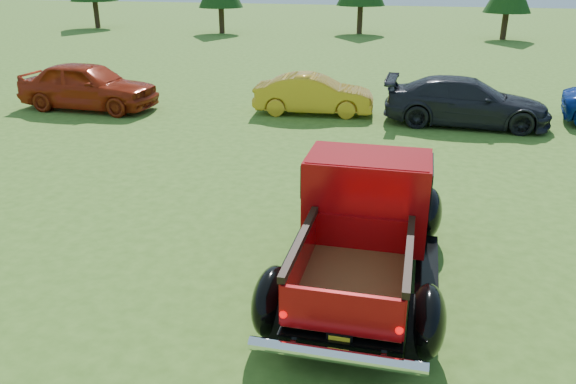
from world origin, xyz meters
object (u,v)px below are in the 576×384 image
(show_car_yellow, at_px, (314,94))
(show_car_grey, at_px, (466,102))
(show_car_red, at_px, (88,85))
(pickup_truck, at_px, (366,217))

(show_car_yellow, relative_size, show_car_grey, 0.79)
(show_car_red, bearing_deg, pickup_truck, -128.33)
(show_car_red, height_order, show_car_grey, show_car_red)
(pickup_truck, xyz_separation_m, show_car_yellow, (-2.68, 9.16, -0.26))
(pickup_truck, distance_m, show_car_red, 12.57)
(show_car_yellow, bearing_deg, pickup_truck, -169.86)
(show_car_grey, bearing_deg, pickup_truck, 169.42)
(pickup_truck, xyz_separation_m, show_car_red, (-9.68, 8.01, -0.11))
(show_car_yellow, bearing_deg, show_car_grey, -98.83)
(pickup_truck, height_order, show_car_grey, pickup_truck)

